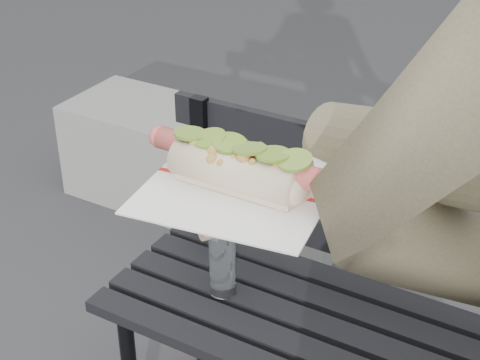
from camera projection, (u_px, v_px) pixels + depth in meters
The scene contains 3 objects.
park_bench at pixel (421, 322), 1.65m from camera, with size 1.50×0.44×0.88m.
concrete_block at pixel (207, 167), 2.93m from camera, with size 1.20×0.40×0.40m, color slate.
held_hotdog at pixel (452, 178), 0.71m from camera, with size 0.64×0.30×0.20m.
Camera 1 is at (0.29, -0.48, 1.62)m, focal length 55.00 mm.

